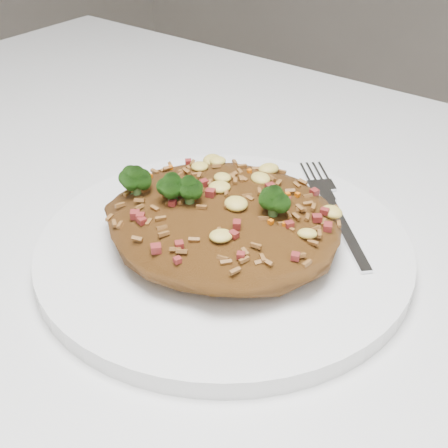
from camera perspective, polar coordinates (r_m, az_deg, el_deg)
The scene contains 4 objects.
dining_table at distance 0.52m, azimuth 0.66°, elevation -11.76°, with size 1.20×0.80×0.75m.
plate at distance 0.47m, azimuth 0.00°, elevation -2.23°, with size 0.28×0.28×0.01m, color white.
fried_rice at distance 0.45m, azimuth -0.15°, elevation 1.12°, with size 0.18×0.16×0.06m.
fork at distance 0.50m, azimuth 10.31°, elevation 0.77°, with size 0.13×0.13×0.00m.
Camera 1 is at (0.22, -0.30, 1.03)m, focal length 50.00 mm.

